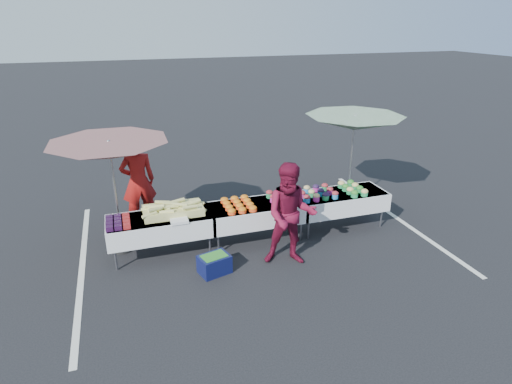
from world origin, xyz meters
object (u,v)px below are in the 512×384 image
object	(u,v)px
vendor	(138,181)
umbrella_left	(110,151)
customer	(291,215)
table_right	(340,200)
umbrella_right	(354,124)
storage_bin	(214,264)
table_left	(161,225)
table_center	(256,212)

from	to	relation	value
vendor	umbrella_left	size ratio (longest dim) A/B	0.70
vendor	customer	size ratio (longest dim) A/B	1.04
customer	table_right	bearing A→B (deg)	52.32
umbrella_right	storage_bin	bearing A→B (deg)	-154.07
table_left	umbrella_right	size ratio (longest dim) A/B	0.71
vendor	umbrella_left	bearing A→B (deg)	57.44
table_left	storage_bin	distance (m)	1.25
table_center	umbrella_left	xyz separation A→B (m)	(-2.50, 0.40, 1.34)
table_left	table_center	distance (m)	1.80
table_left	vendor	xyz separation A→B (m)	(-0.26, 1.39, 0.37)
vendor	storage_bin	xyz separation A→B (m)	(1.02, -2.29, -0.78)
table_center	table_right	distance (m)	1.80
table_left	vendor	distance (m)	1.46
table_center	customer	distance (m)	1.08
table_left	table_center	xyz separation A→B (m)	(1.80, 0.00, 0.00)
table_right	storage_bin	size ratio (longest dim) A/B	3.19
vendor	table_right	bearing A→B (deg)	151.60
table_left	umbrella_left	distance (m)	1.56
umbrella_right	umbrella_left	bearing A→B (deg)	-175.39
customer	vendor	bearing A→B (deg)	154.06
umbrella_right	storage_bin	distance (m)	4.28
table_center	table_left	bearing A→B (deg)	180.00
umbrella_left	umbrella_right	distance (m)	4.98
customer	table_left	bearing A→B (deg)	174.21
customer	umbrella_left	distance (m)	3.28
table_right	umbrella_right	world-z (taller)	umbrella_right
table_left	table_right	world-z (taller)	same
vendor	customer	bearing A→B (deg)	126.31
table_right	vendor	world-z (taller)	vendor
table_left	vendor	size ratio (longest dim) A/B	0.97
table_center	vendor	size ratio (longest dim) A/B	0.97
customer	storage_bin	world-z (taller)	customer
vendor	umbrella_right	world-z (taller)	umbrella_right
table_left	customer	distance (m)	2.34
table_center	umbrella_left	bearing A→B (deg)	170.91
umbrella_right	table_left	bearing A→B (deg)	-169.37
umbrella_right	table_center	bearing A→B (deg)	-162.00
vendor	storage_bin	bearing A→B (deg)	105.43
vendor	umbrella_left	xyz separation A→B (m)	(-0.44, -0.99, 0.96)
customer	umbrella_right	distance (m)	2.98
table_right	storage_bin	bearing A→B (deg)	-162.36
storage_bin	umbrella_left	bearing A→B (deg)	122.71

